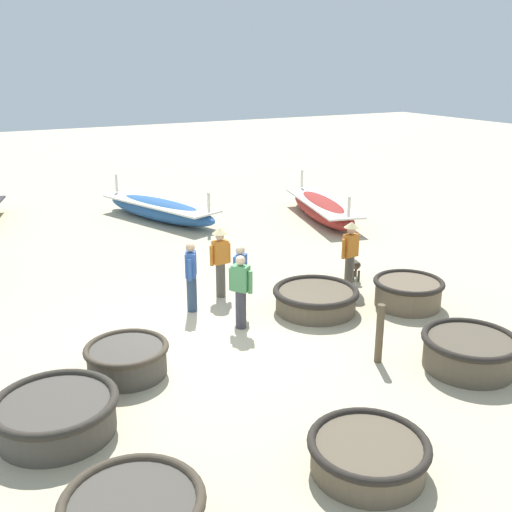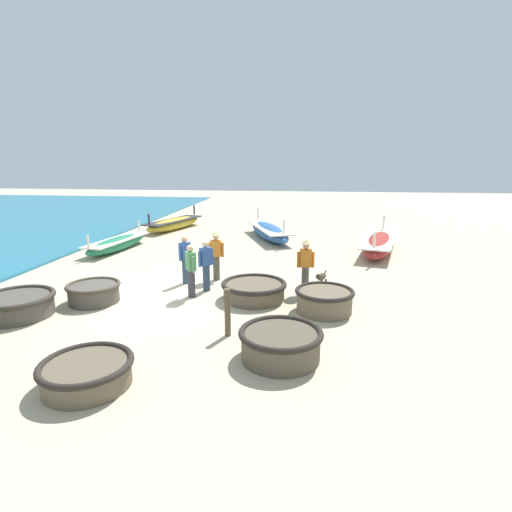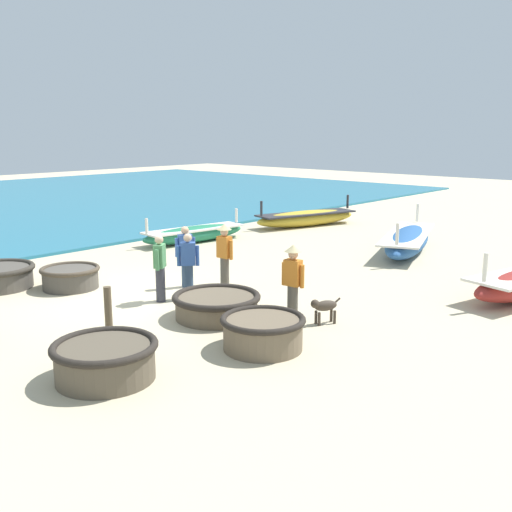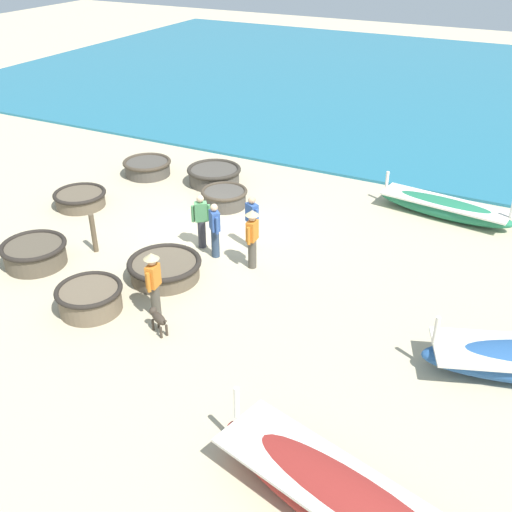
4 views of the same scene
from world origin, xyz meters
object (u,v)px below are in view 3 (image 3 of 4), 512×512
object	(u,v)px
long_boat_white_hull	(194,234)
fisherman_crouching	(225,252)
coracle_front_left	(216,304)
fisherman_standing_left	(160,267)
fisherman_by_coracle	(188,264)
mooring_post_inland	(109,316)
coracle_weathered	(263,331)
coracle_tilted	(105,359)
long_boat_blue_hull	(408,240)
fisherman_standing_right	(293,279)
fisherman_with_hat	(185,255)
coracle_front_right	(70,277)
long_boat_red_hull	(306,218)
dog	(324,307)

from	to	relation	value
long_boat_white_hull	fisherman_crouching	size ratio (longest dim) A/B	2.56
coracle_front_left	fisherman_standing_left	world-z (taller)	fisherman_standing_left
fisherman_by_coracle	mooring_post_inland	distance (m)	3.37
coracle_weathered	coracle_tilted	distance (m)	2.90
long_boat_blue_hull	mooring_post_inland	distance (m)	11.66
long_boat_blue_hull	fisherman_standing_right	size ratio (longest dim) A/B	3.21
long_boat_white_hull	fisherman_with_hat	distance (m)	6.24
coracle_front_left	mooring_post_inland	size ratio (longest dim) A/B	1.68
coracle_front_right	coracle_front_left	xyz separation A→B (m)	(4.48, 0.81, -0.01)
coracle_front_right	coracle_front_left	distance (m)	4.55
coracle_front_left	fisherman_crouching	bearing A→B (deg)	130.60
long_boat_blue_hull	fisherman_crouching	xyz separation A→B (m)	(-1.10, -7.40, 0.58)
coracle_tilted	fisherman_by_coracle	xyz separation A→B (m)	(-2.55, 4.05, 0.49)
fisherman_standing_right	mooring_post_inland	distance (m)	3.74
coracle_weathered	fisherman_standing_right	size ratio (longest dim) A/B	0.94
long_boat_white_hull	mooring_post_inland	distance (m)	10.45
long_boat_red_hull	fisherman_by_coracle	distance (m)	11.49
fisherman_standing_left	fisherman_standing_right	bearing A→B (deg)	13.41
coracle_weathered	coracle_front_left	xyz separation A→B (m)	(-1.98, 0.74, -0.05)
long_boat_white_hull	long_boat_red_hull	size ratio (longest dim) A/B	0.88
coracle_weathered	coracle_front_left	distance (m)	2.12
fisherman_standing_left	mooring_post_inland	xyz separation A→B (m)	(1.57, -2.49, -0.27)
fisherman_by_coracle	dog	distance (m)	3.59
coracle_tilted	long_boat_white_hull	size ratio (longest dim) A/B	0.40
coracle_front_left	fisherman_crouching	size ratio (longest dim) A/B	1.14
fisherman_standing_left	fisherman_crouching	bearing A→B (deg)	78.64
coracle_tilted	mooring_post_inland	size ratio (longest dim) A/B	1.52
coracle_front_left	dog	bearing A→B (deg)	31.13
fisherman_standing_right	dog	distance (m)	0.87
long_boat_blue_hull	fisherman_by_coracle	size ratio (longest dim) A/B	3.42
coracle_front_right	fisherman_by_coracle	xyz separation A→B (m)	(2.92, 1.40, 0.53)
coracle_weathered	dog	bearing A→B (deg)	90.65
fisherman_crouching	dog	distance (m)	3.55
fisherman_standing_right	long_boat_red_hull	bearing A→B (deg)	126.16
coracle_weathered	fisherman_crouching	bearing A→B (deg)	144.44
fisherman_with_hat	mooring_post_inland	xyz separation A→B (m)	(2.13, -3.77, -0.27)
long_boat_red_hull	fisherman_crouching	bearing A→B (deg)	-63.83
coracle_front_left	long_boat_blue_hull	world-z (taller)	long_boat_blue_hull
fisherman_crouching	mooring_post_inland	xyz separation A→B (m)	(1.22, -4.26, -0.39)
fisherman_with_hat	mooring_post_inland	bearing A→B (deg)	-60.50
coracle_weathered	dog	size ratio (longest dim) A/B	2.47
long_boat_red_hull	mooring_post_inland	size ratio (longest dim) A/B	4.31
fisherman_with_hat	fisherman_by_coracle	bearing A→B (deg)	-37.83
coracle_front_right	coracle_weathered	size ratio (longest dim) A/B	0.94
fisherman_by_coracle	fisherman_crouching	distance (m)	1.16
coracle_front_left	long_boat_red_hull	bearing A→B (deg)	118.76
coracle_tilted	fisherman_by_coracle	size ratio (longest dim) A/B	1.10
coracle_tilted	dog	world-z (taller)	coracle_tilted
coracle_weathered	long_boat_red_hull	bearing A→B (deg)	124.28
fisherman_with_hat	fisherman_by_coracle	distance (m)	1.09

